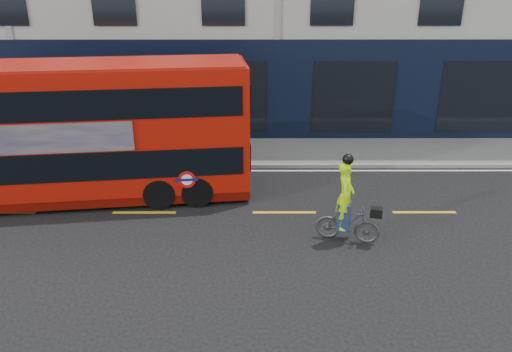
{
  "coord_description": "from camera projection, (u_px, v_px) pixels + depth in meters",
  "views": [
    {
      "loc": [
        -0.84,
        -11.25,
        6.39
      ],
      "look_at": [
        -0.81,
        1.27,
        1.22
      ],
      "focal_mm": 35.0,
      "sensor_mm": 36.0,
      "label": 1
    }
  ],
  "objects": [
    {
      "name": "ground",
      "position": [
        288.0,
        239.0,
        12.84
      ],
      "size": [
        120.0,
        120.0,
        0.0
      ],
      "primitive_type": "plane",
      "color": "black",
      "rests_on": "ground"
    },
    {
      "name": "pavement",
      "position": [
        277.0,
        152.0,
        18.82
      ],
      "size": [
        60.0,
        3.0,
        0.12
      ],
      "primitive_type": "cube",
      "color": "slate",
      "rests_on": "ground"
    },
    {
      "name": "kerb",
      "position": [
        279.0,
        166.0,
        17.43
      ],
      "size": [
        60.0,
        0.12,
        0.13
      ],
      "primitive_type": "cube",
      "color": "gray",
      "rests_on": "ground"
    },
    {
      "name": "road_edge_line",
      "position": [
        279.0,
        171.0,
        17.18
      ],
      "size": [
        58.0,
        0.1,
        0.01
      ],
      "primitive_type": "cube",
      "color": "silver",
      "rests_on": "ground"
    },
    {
      "name": "lane_dashes",
      "position": [
        284.0,
        212.0,
        14.22
      ],
      "size": [
        58.0,
        0.12,
        0.01
      ],
      "primitive_type": null,
      "color": "gold",
      "rests_on": "ground"
    },
    {
      "name": "bus",
      "position": [
        76.0,
        132.0,
        14.38
      ],
      "size": [
        10.22,
        3.47,
        4.04
      ],
      "rotation": [
        0.0,
        0.0,
        0.12
      ],
      "color": "#AF1207",
      "rests_on": "ground"
    },
    {
      "name": "cyclist",
      "position": [
        347.0,
        212.0,
        12.46
      ],
      "size": [
        1.67,
        0.88,
        2.34
      ],
      "rotation": [
        0.0,
        0.0,
        -0.28
      ],
      "color": "#424447",
      "rests_on": "ground"
    }
  ]
}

